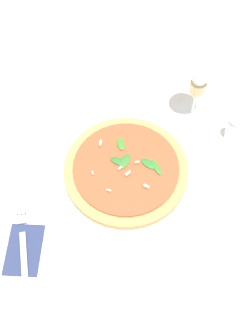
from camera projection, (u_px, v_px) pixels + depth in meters
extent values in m
plane|color=silver|center=(112.00, 175.00, 0.91)|extent=(6.00, 6.00, 0.00)
cylinder|color=white|center=(126.00, 173.00, 0.91)|extent=(0.30, 0.30, 0.01)
cylinder|color=#B7844C|center=(126.00, 170.00, 0.90)|extent=(0.28, 0.28, 0.02)
cylinder|color=#C64728|center=(126.00, 167.00, 0.89)|extent=(0.24, 0.24, 0.01)
ellipsoid|color=#317528|center=(123.00, 145.00, 0.91)|extent=(0.04, 0.03, 0.01)
ellipsoid|color=#307025|center=(156.00, 167.00, 0.88)|extent=(0.04, 0.04, 0.01)
ellipsoid|color=#286B29|center=(149.00, 164.00, 0.89)|extent=(0.03, 0.04, 0.01)
ellipsoid|color=#306829|center=(125.00, 161.00, 0.89)|extent=(0.04, 0.03, 0.01)
ellipsoid|color=#276724|center=(119.00, 161.00, 0.89)|extent=(0.02, 0.04, 0.01)
cube|color=#EFE5C6|center=(128.00, 173.00, 0.87)|extent=(0.01, 0.01, 0.01)
cube|color=#EFE5C6|center=(93.00, 173.00, 0.87)|extent=(0.01, 0.01, 0.00)
cube|color=#EFE5C6|center=(137.00, 162.00, 0.88)|extent=(0.01, 0.01, 0.01)
cube|color=#EFE5C6|center=(101.00, 143.00, 0.91)|extent=(0.01, 0.01, 0.01)
cube|color=#EFE5C6|center=(109.00, 190.00, 0.85)|extent=(0.00, 0.01, 0.01)
cube|color=#EFE5C6|center=(146.00, 186.00, 0.85)|extent=(0.01, 0.01, 0.01)
cube|color=#EFE5C6|center=(120.00, 168.00, 0.87)|extent=(0.01, 0.01, 0.01)
cylinder|color=white|center=(192.00, 112.00, 1.00)|extent=(0.08, 0.08, 0.00)
cylinder|color=white|center=(194.00, 102.00, 0.97)|extent=(0.01, 0.01, 0.08)
cone|color=white|center=(200.00, 79.00, 0.90)|extent=(0.07, 0.07, 0.09)
cylinder|color=beige|center=(198.00, 86.00, 0.92)|extent=(0.04, 0.04, 0.03)
cube|color=navy|center=(24.00, 249.00, 0.82)|extent=(0.13, 0.10, 0.01)
cube|color=silver|center=(24.00, 264.00, 0.80)|extent=(0.13, 0.08, 0.00)
cube|color=silver|center=(22.00, 219.00, 0.85)|extent=(0.03, 0.03, 0.00)
cube|color=silver|center=(25.00, 206.00, 0.87)|extent=(0.04, 0.02, 0.00)
cube|color=silver|center=(21.00, 207.00, 0.87)|extent=(0.04, 0.02, 0.00)
cube|color=silver|center=(17.00, 207.00, 0.87)|extent=(0.04, 0.02, 0.00)
cylinder|color=white|center=(175.00, 314.00, 0.76)|extent=(0.16, 0.16, 0.01)
torus|color=white|center=(176.00, 314.00, 0.75)|extent=(0.16, 0.16, 0.01)
cylinder|color=silver|center=(232.00, 130.00, 0.94)|extent=(0.03, 0.03, 0.06)
cylinder|color=#B7B7BF|center=(236.00, 122.00, 0.92)|extent=(0.03, 0.03, 0.01)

